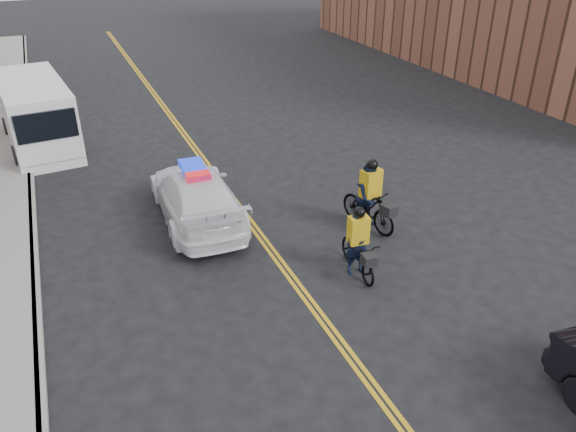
# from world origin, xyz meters

# --- Properties ---
(ground) EXTENTS (120.00, 120.00, 0.00)m
(ground) POSITION_xyz_m (0.00, 0.00, 0.00)
(ground) COLOR black
(ground) RESTS_ON ground
(center_line_left) EXTENTS (0.10, 60.00, 0.01)m
(center_line_left) POSITION_xyz_m (-0.08, 8.00, 0.01)
(center_line_left) COLOR gold
(center_line_left) RESTS_ON ground
(center_line_right) EXTENTS (0.10, 60.00, 0.01)m
(center_line_right) POSITION_xyz_m (0.08, 8.00, 0.01)
(center_line_right) COLOR gold
(center_line_right) RESTS_ON ground
(curb) EXTENTS (0.20, 60.00, 0.15)m
(curb) POSITION_xyz_m (-6.00, 8.00, 0.07)
(curb) COLOR gray
(curb) RESTS_ON ground
(police_cruiser) EXTENTS (2.37, 5.44, 1.72)m
(police_cruiser) POSITION_xyz_m (-1.37, 5.54, 0.79)
(police_cruiser) COLOR white
(police_cruiser) RESTS_ON ground
(cargo_van) EXTENTS (2.88, 6.35, 2.58)m
(cargo_van) POSITION_xyz_m (-5.48, 13.77, 1.26)
(cargo_van) COLOR white
(cargo_van) RESTS_ON ground
(cyclist_near) EXTENTS (0.83, 1.96, 1.88)m
(cyclist_near) POSITION_xyz_m (1.64, 1.17, 0.65)
(cyclist_near) COLOR black
(cyclist_near) RESTS_ON ground
(cyclist_far) EXTENTS (1.11, 2.21, 2.15)m
(cyclist_far) POSITION_xyz_m (3.12, 3.10, 0.85)
(cyclist_far) COLOR black
(cyclist_far) RESTS_ON ground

